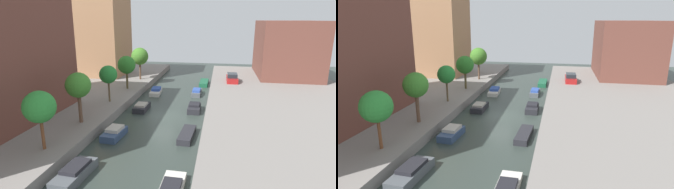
% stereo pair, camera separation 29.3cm
% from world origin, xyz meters
% --- Properties ---
extents(ground_plane, '(84.00, 84.00, 0.00)m').
position_xyz_m(ground_plane, '(0.00, 0.00, 0.00)').
color(ground_plane, '#2D3833').
extents(quay_left, '(20.00, 64.00, 1.00)m').
position_xyz_m(quay_left, '(-15.00, 0.00, 0.50)').
color(quay_left, gray).
rests_on(quay_left, ground_plane).
extents(quay_right, '(20.00, 64.00, 1.00)m').
position_xyz_m(quay_right, '(15.00, 0.00, 0.50)').
color(quay_right, gray).
rests_on(quay_right, ground_plane).
extents(apartment_tower_far, '(10.00, 9.23, 18.38)m').
position_xyz_m(apartment_tower_far, '(-16.00, 18.60, 10.19)').
color(apartment_tower_far, '#9E704C').
rests_on(apartment_tower_far, quay_left).
extents(low_block_right, '(10.00, 14.52, 9.76)m').
position_xyz_m(low_block_right, '(18.00, 23.45, 5.88)').
color(low_block_right, brown).
rests_on(low_block_right, quay_right).
extents(street_tree_0, '(2.51, 2.51, 4.77)m').
position_xyz_m(street_tree_0, '(-7.08, -12.08, 4.49)').
color(street_tree_0, brown).
rests_on(street_tree_0, quay_left).
extents(street_tree_1, '(2.48, 2.48, 5.07)m').
position_xyz_m(street_tree_1, '(-7.08, -6.00, 4.77)').
color(street_tree_1, brown).
rests_on(street_tree_1, quay_left).
extents(street_tree_2, '(2.22, 2.22, 4.56)m').
position_xyz_m(street_tree_2, '(-7.08, 1.42, 4.43)').
color(street_tree_2, brown).
rests_on(street_tree_2, quay_left).
extents(street_tree_3, '(2.62, 2.62, 4.88)m').
position_xyz_m(street_tree_3, '(-7.08, 8.26, 4.54)').
color(street_tree_3, '#4E4428').
rests_on(street_tree_3, quay_left).
extents(street_tree_4, '(2.89, 2.89, 5.39)m').
position_xyz_m(street_tree_4, '(-7.08, 15.13, 4.92)').
color(street_tree_4, brown).
rests_on(street_tree_4, quay_left).
extents(parked_car, '(1.86, 4.22, 1.44)m').
position_xyz_m(parked_car, '(8.39, 15.97, 1.60)').
color(parked_car, maroon).
rests_on(parked_car, quay_right).
extents(moored_boat_left_1, '(1.78, 4.17, 0.96)m').
position_xyz_m(moored_boat_left_1, '(-3.43, -14.04, 0.42)').
color(moored_boat_left_1, '#4C5156').
rests_on(moored_boat_left_1, ground_plane).
extents(moored_boat_left_2, '(1.74, 3.25, 0.97)m').
position_xyz_m(moored_boat_left_2, '(-3.31, -6.73, 0.42)').
color(moored_boat_left_2, '#33476B').
rests_on(moored_boat_left_2, ground_plane).
extents(moored_boat_left_3, '(1.51, 3.31, 0.91)m').
position_xyz_m(moored_boat_left_3, '(-2.99, 1.66, 0.40)').
color(moored_boat_left_3, '#232328').
rests_on(moored_boat_left_3, ground_plane).
extents(moored_boat_left_4, '(1.75, 3.69, 0.94)m').
position_xyz_m(moored_boat_left_4, '(-3.04, 9.64, 0.40)').
color(moored_boat_left_4, beige).
rests_on(moored_boat_left_4, ground_plane).
extents(moored_boat_right_1, '(1.54, 3.98, 0.70)m').
position_xyz_m(moored_boat_right_1, '(3.65, -14.57, 0.30)').
color(moored_boat_right_1, beige).
rests_on(moored_boat_right_1, ground_plane).
extents(moored_boat_right_2, '(1.46, 4.06, 0.58)m').
position_xyz_m(moored_boat_right_2, '(3.58, -5.53, 0.29)').
color(moored_boat_right_2, '#232328').
rests_on(moored_boat_right_2, ground_plane).
extents(moored_boat_right_3, '(1.54, 3.20, 0.94)m').
position_xyz_m(moored_boat_right_3, '(3.48, 2.59, 0.41)').
color(moored_boat_right_3, '#232328').
rests_on(moored_boat_right_3, ground_plane).
extents(moored_boat_right_4, '(1.34, 3.55, 0.96)m').
position_xyz_m(moored_boat_right_4, '(3.09, 10.27, 0.41)').
color(moored_boat_right_4, '#4C5156').
rests_on(moored_boat_right_4, ground_plane).
extents(moored_boat_right_5, '(1.38, 4.54, 0.65)m').
position_xyz_m(moored_boat_right_5, '(3.74, 17.28, 0.33)').
color(moored_boat_right_5, '#195638').
rests_on(moored_boat_right_5, ground_plane).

